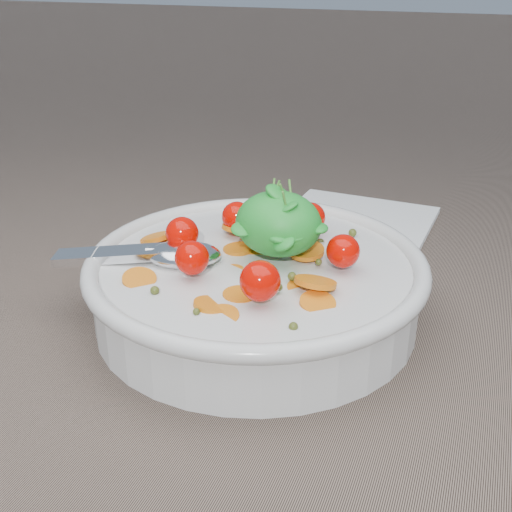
% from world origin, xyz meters
% --- Properties ---
extents(ground, '(6.00, 6.00, 0.00)m').
position_xyz_m(ground, '(0.00, 0.00, 0.00)').
color(ground, '#715E50').
rests_on(ground, ground).
extents(bowl, '(0.27, 0.25, 0.11)m').
position_xyz_m(bowl, '(0.03, -0.02, 0.03)').
color(bowl, silver).
rests_on(bowl, ground).
extents(napkin, '(0.16, 0.14, 0.01)m').
position_xyz_m(napkin, '(0.06, 0.20, 0.00)').
color(napkin, white).
rests_on(napkin, ground).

